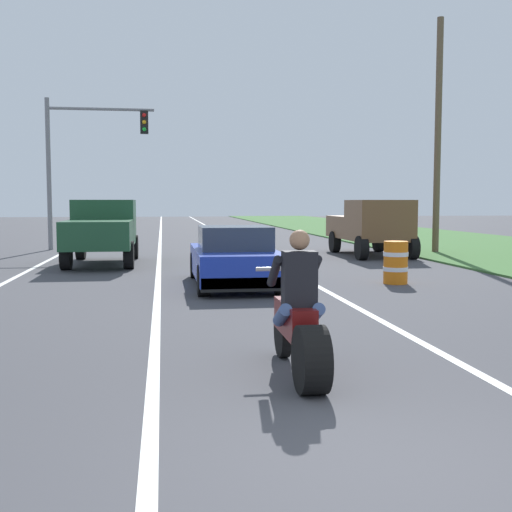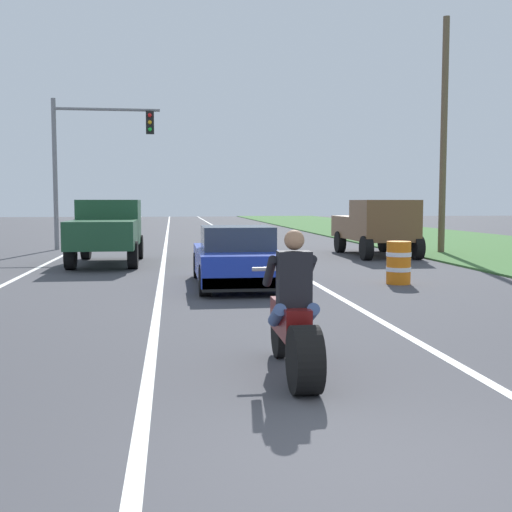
% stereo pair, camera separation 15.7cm
% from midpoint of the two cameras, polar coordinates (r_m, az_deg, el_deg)
% --- Properties ---
extents(ground_plane, '(160.00, 160.00, 0.00)m').
position_cam_midpoint_polar(ground_plane, '(4.80, 13.47, -18.88)').
color(ground_plane, '#424247').
extents(lane_stripe_left_solid, '(0.14, 120.00, 0.01)m').
position_cam_midpoint_polar(lane_stripe_left_solid, '(24.47, -16.34, 0.13)').
color(lane_stripe_left_solid, white).
rests_on(lane_stripe_left_solid, ground).
extents(lane_stripe_right_solid, '(0.14, 120.00, 0.01)m').
position_cam_midpoint_polar(lane_stripe_right_solid, '(24.41, 0.59, 0.31)').
color(lane_stripe_right_solid, white).
rests_on(lane_stripe_right_solid, ground).
extents(lane_stripe_centre_dashed, '(0.14, 120.00, 0.01)m').
position_cam_midpoint_polar(lane_stripe_centre_dashed, '(24.18, -7.89, 0.22)').
color(lane_stripe_centre_dashed, white).
rests_on(lane_stripe_centre_dashed, ground).
extents(grass_verge_right, '(10.00, 120.00, 0.06)m').
position_cam_midpoint_polar(grass_verge_right, '(27.70, 21.80, 0.56)').
color(grass_verge_right, '#3D6B33').
rests_on(grass_verge_right, ground).
extents(motorcycle_with_rider, '(0.70, 2.21, 1.62)m').
position_cam_midpoint_polar(motorcycle_with_rider, '(7.06, 4.00, -6.03)').
color(motorcycle_with_rider, black).
rests_on(motorcycle_with_rider, ground).
extents(sports_car_blue, '(1.84, 4.30, 1.37)m').
position_cam_midpoint_polar(sports_car_blue, '(14.73, -1.43, -0.21)').
color(sports_car_blue, '#1E38B2').
rests_on(sports_car_blue, ground).
extents(pickup_truck_left_lane_dark_green, '(2.02, 4.80, 1.98)m').
position_cam_midpoint_polar(pickup_truck_left_lane_dark_green, '(20.43, -12.81, 2.42)').
color(pickup_truck_left_lane_dark_green, '#1E4C2D').
rests_on(pickup_truck_left_lane_dark_green, ground).
extents(pickup_truck_right_shoulder_brown, '(2.02, 4.80, 1.98)m').
position_cam_midpoint_polar(pickup_truck_right_shoulder_brown, '(23.37, 10.72, 2.74)').
color(pickup_truck_right_shoulder_brown, brown).
rests_on(pickup_truck_right_shoulder_brown, ground).
extents(traffic_light_mast_near, '(4.26, 0.34, 6.00)m').
position_cam_midpoint_polar(traffic_light_mast_near, '(26.97, -14.49, 9.03)').
color(traffic_light_mast_near, gray).
rests_on(traffic_light_mast_near, ground).
extents(utility_pole_roadside, '(0.24, 0.24, 8.59)m').
position_cam_midpoint_polar(utility_pole_roadside, '(25.02, 16.42, 10.07)').
color(utility_pole_roadside, brown).
rests_on(utility_pole_roadside, ground).
extents(construction_barrel_nearest, '(0.58, 0.58, 1.00)m').
position_cam_midpoint_polar(construction_barrel_nearest, '(15.44, 12.76, -0.56)').
color(construction_barrel_nearest, orange).
rests_on(construction_barrel_nearest, ground).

